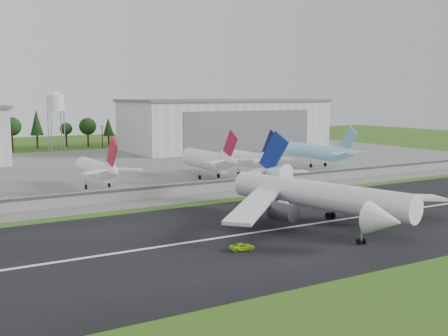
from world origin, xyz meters
TOP-DOWN VIEW (x-y plane):
  - ground at (0.00, 0.00)m, footprint 600.00×600.00m
  - runway at (0.00, 10.00)m, footprint 320.00×60.00m
  - runway_centerline at (0.00, 10.00)m, footprint 220.00×1.00m
  - apron at (0.00, 120.00)m, footprint 320.00×150.00m
  - blast_fence at (0.00, 54.99)m, footprint 240.00×0.61m
  - hangar_east at (75.00, 164.92)m, footprint 102.00×47.00m
  - water_tower at (-5.00, 185.00)m, footprint 8.40×8.40m
  - utility_poles at (0.00, 200.00)m, footprint 230.00×3.00m
  - treeline at (0.00, 215.00)m, footprint 320.00×16.00m
  - main_airliner at (5.53, 9.58)m, footprint 55.53×58.58m
  - ground_vehicle at (-19.63, 0.47)m, footprint 4.80×2.75m
  - parked_jet_red_a at (-20.48, 76.51)m, footprint 7.36×31.29m
  - parked_jet_red_b at (17.01, 76.59)m, footprint 7.36×31.29m
  - parked_jet_navy at (31.96, 76.52)m, footprint 7.36×31.29m
  - parked_jet_skyblue at (67.36, 81.55)m, footprint 7.36×37.29m

SIDE VIEW (x-z plane):
  - ground at x=0.00m, z-range 0.00..0.00m
  - utility_poles at x=0.00m, z-range -6.00..6.00m
  - treeline at x=0.00m, z-range -11.00..11.00m
  - runway at x=0.00m, z-range 0.00..0.10m
  - apron at x=0.00m, z-range 0.00..0.10m
  - runway_centerline at x=0.00m, z-range 0.10..0.12m
  - ground_vehicle at x=-19.63m, z-range 0.10..1.36m
  - blast_fence at x=0.00m, z-range 0.06..3.56m
  - main_airliner at x=5.53m, z-range -4.19..13.98m
  - parked_jet_red_a at x=-20.48m, z-range -2.30..14.05m
  - parked_jet_navy at x=31.96m, z-range -2.28..14.12m
  - parked_jet_skyblue at x=67.36m, z-range -2.26..14.32m
  - parked_jet_red_b at x=17.01m, z-range -2.08..14.78m
  - hangar_east at x=75.00m, z-range 0.03..25.23m
  - water_tower at x=-5.00m, z-range 9.85..39.25m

